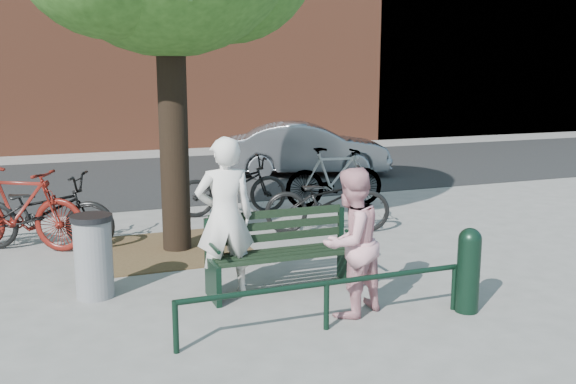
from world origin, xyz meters
name	(u,v)px	position (x,y,z in m)	size (l,w,h in m)	color
ground	(284,291)	(0.00, 0.00, 0.00)	(90.00, 90.00, 0.00)	gray
dirt_pit	(164,250)	(-1.00, 2.20, 0.01)	(2.40, 2.00, 0.02)	brown
road	(157,178)	(0.00, 8.50, 0.01)	(40.00, 7.00, 0.01)	black
park_bench	(281,250)	(0.00, 0.08, 0.48)	(1.74, 0.54, 0.97)	black
guard_railing	(327,291)	(0.00, -1.20, 0.40)	(3.06, 0.06, 0.51)	black
person_left	(225,217)	(-0.65, 0.15, 0.91)	(0.66, 0.44, 1.82)	silver
person_right	(351,242)	(0.40, -0.90, 0.78)	(0.76, 0.59, 1.56)	#D3919A
bollard	(469,267)	(1.60, -1.30, 0.49)	(0.25, 0.25, 0.92)	black
litter_bin	(93,256)	(-2.06, 0.60, 0.48)	(0.46, 0.46, 0.95)	gray
bicycle_a	(41,212)	(-2.59, 2.91, 0.55)	(0.73, 2.10, 1.10)	black
bicycle_b	(19,209)	(-2.88, 2.99, 0.60)	(0.57, 2.00, 1.20)	#53110B
bicycle_c	(232,186)	(0.57, 4.08, 0.52)	(0.69, 1.98, 1.04)	black
bicycle_d	(335,177)	(2.55, 4.03, 0.56)	(0.53, 1.88, 1.13)	gray
bicycle_e	(328,200)	(1.62, 2.32, 0.52)	(0.69, 1.98, 1.04)	black
parked_car	(308,149)	(3.51, 7.60, 0.64)	(1.35, 3.88, 1.28)	slate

